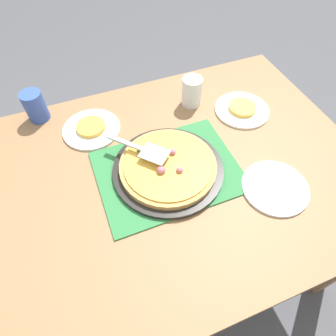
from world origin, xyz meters
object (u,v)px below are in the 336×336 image
served_slice_left (243,107)px  cup_far (35,106)px  plate_near_left (242,110)px  pizza_pan (168,169)px  cup_near (192,92)px  pizza (168,166)px  plate_far_right (92,129)px  served_slice_right (91,127)px  pizza_server (142,149)px  plate_side (275,188)px

served_slice_left → cup_far: 0.82m
served_slice_left → cup_far: cup_far is taller
plate_near_left → served_slice_left: served_slice_left is taller
served_slice_left → cup_far: bearing=161.3°
pizza_pan → cup_near: (0.22, 0.30, 0.05)m
pizza → plate_far_right: size_ratio=1.50×
plate_far_right → served_slice_right: (0.00, 0.00, 0.01)m
pizza_server → cup_near: bearing=38.1°
cup_near → pizza_server: (-0.29, -0.22, 0.01)m
pizza_pan → plate_far_right: bearing=124.3°
plate_near_left → served_slice_right: (-0.60, 0.12, 0.01)m
pizza → plate_near_left: pizza is taller
pizza → pizza_pan: bearing=-46.6°
plate_near_left → served_slice_left: 0.01m
pizza_pan → pizza: size_ratio=1.15×
plate_far_right → cup_near: 0.43m
served_slice_right → pizza_server: (0.14, -0.22, 0.05)m
pizza → plate_far_right: bearing=124.3°
served_slice_left → served_slice_right: (-0.60, 0.12, 0.00)m
served_slice_right → cup_far: bearing=140.9°
served_slice_right → cup_far: size_ratio=0.92×
plate_near_left → pizza_server: bearing=-167.2°
pizza → served_slice_left: size_ratio=3.00×
plate_near_left → served_slice_left: size_ratio=2.00×
pizza_pan → plate_near_left: (0.40, 0.18, -0.01)m
plate_near_left → served_slice_right: 0.61m
pizza → plate_side: bearing=-32.8°
cup_near → plate_near_left: bearing=-34.5°
pizza_pan → plate_far_right: (-0.20, 0.29, -0.01)m
pizza_pan → pizza_server: pizza_server is taller
served_slice_left → cup_far: (-0.77, 0.26, 0.04)m
plate_side → served_slice_left: size_ratio=2.00×
plate_far_right → pizza_server: (0.14, -0.22, 0.06)m
plate_side → pizza_pan: bearing=147.2°
pizza → served_slice_left: (0.40, 0.18, -0.02)m
pizza → served_slice_right: 0.36m
plate_near_left → pizza_server: size_ratio=1.11×
pizza → cup_near: (0.22, 0.30, 0.03)m
plate_far_right → served_slice_right: served_slice_right is taller
cup_near → plate_side: bearing=-80.4°
pizza → cup_near: 0.37m
served_slice_left → pizza_server: 0.48m
plate_far_right → plate_side: (0.51, -0.49, 0.00)m
pizza → plate_far_right: pizza is taller
plate_side → cup_near: 0.50m
pizza_pan → plate_side: 0.36m
pizza → pizza_server: (-0.07, 0.07, 0.04)m
pizza → served_slice_right: size_ratio=3.00×
pizza_pan → served_slice_left: bearing=24.1°
pizza_server → plate_near_left: bearing=12.8°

